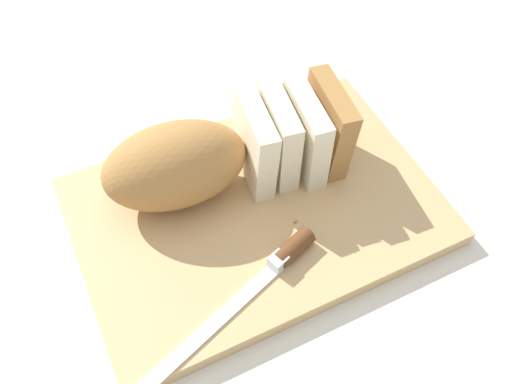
# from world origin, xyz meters

# --- Properties ---
(ground_plane) EXTENTS (3.00, 3.00, 0.00)m
(ground_plane) POSITION_xyz_m (0.00, 0.00, 0.00)
(ground_plane) COLOR silver
(cutting_board) EXTENTS (0.46, 0.33, 0.02)m
(cutting_board) POSITION_xyz_m (0.00, 0.00, 0.01)
(cutting_board) COLOR tan
(cutting_board) RESTS_ON ground_plane
(bread_loaf) EXTENTS (0.31, 0.12, 0.11)m
(bread_loaf) POSITION_xyz_m (-0.03, 0.05, 0.08)
(bread_loaf) COLOR #A8753D
(bread_loaf) RESTS_ON cutting_board
(bread_knife) EXTENTS (0.25, 0.12, 0.02)m
(bread_knife) POSITION_xyz_m (-0.02, -0.09, 0.03)
(bread_knife) COLOR silver
(bread_knife) RESTS_ON cutting_board
(crumb_near_knife) EXTENTS (0.00, 0.00, 0.00)m
(crumb_near_knife) POSITION_xyz_m (0.04, -0.04, 0.03)
(crumb_near_knife) COLOR tan
(crumb_near_knife) RESTS_ON cutting_board
(crumb_near_loaf) EXTENTS (0.01, 0.01, 0.01)m
(crumb_near_loaf) POSITION_xyz_m (0.06, 0.04, 0.03)
(crumb_near_loaf) COLOR tan
(crumb_near_loaf) RESTS_ON cutting_board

